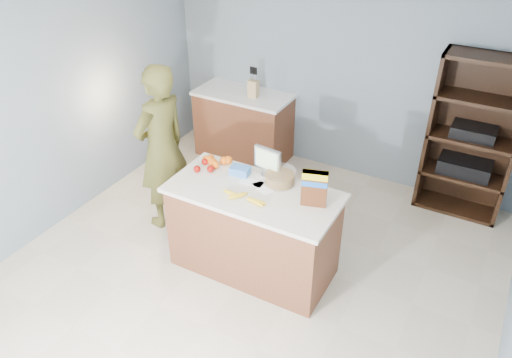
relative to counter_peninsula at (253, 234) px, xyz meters
The scene contains 15 objects.
floor 0.51m from the counter_peninsula, 90.00° to the right, with size 4.50×5.00×0.02m, color beige.
walls 1.27m from the counter_peninsula, 90.00° to the right, with size 4.52×5.02×2.51m.
counter_peninsula is the anchor object (origin of this frame).
back_cabinet 2.25m from the counter_peninsula, 122.28° to the left, with size 1.24×0.62×0.90m.
shelving_unit 2.61m from the counter_peninsula, 52.89° to the left, with size 0.90×0.40×1.80m.
person 1.33m from the counter_peninsula, 168.57° to the left, with size 0.65×0.43×1.79m, color #4D4B1F.
knife_block 2.20m from the counter_peninsula, 118.98° to the left, with size 0.12×0.10×0.31m.
envelopes 0.50m from the counter_peninsula, 98.73° to the left, with size 0.36×0.21×0.00m.
bananas 0.53m from the counter_peninsula, 87.77° to the right, with size 0.44×0.18×0.04m.
apples 0.79m from the counter_peninsula, behind, with size 0.19×0.22×0.07m.
oranges 0.79m from the counter_peninsula, 157.15° to the left, with size 0.27×0.21×0.08m.
blue_carton 0.61m from the counter_peninsula, 142.66° to the left, with size 0.18×0.12×0.08m, color blue.
salad_bowl 0.61m from the counter_peninsula, 58.81° to the left, with size 0.30×0.30×0.13m.
tv 0.71m from the counter_peninsula, 93.24° to the left, with size 0.28×0.12×0.28m.
cereal_box 0.87m from the counter_peninsula, ahead, with size 0.23×0.14×0.32m.
Camera 1 is at (1.80, -2.93, 3.38)m, focal length 35.00 mm.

